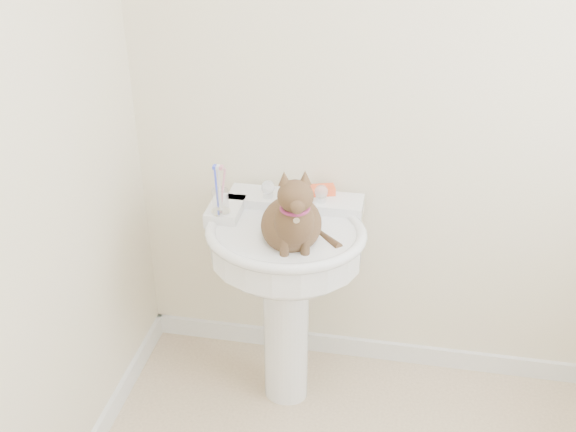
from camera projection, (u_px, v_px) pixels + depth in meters
The scene contains 7 objects.
wall_back at pixel (424, 86), 2.37m from camera, with size 2.20×0.00×2.50m, color beige, non-canonical shape.
baseboard_back at pixel (397, 352), 2.95m from camera, with size 2.20×0.02×0.09m, color white.
pedestal_sink at pixel (286, 262), 2.48m from camera, with size 0.60×0.59×0.82m.
faucet at pixel (293, 192), 2.50m from camera, with size 0.28×0.12×0.14m.
soap_bar at pixel (323, 190), 2.57m from camera, with size 0.09×0.06×0.03m, color #FA5629.
toothbrush_cup at pixel (220, 201), 2.43m from camera, with size 0.07×0.07×0.18m.
cat at pixel (292, 221), 2.30m from camera, with size 0.23×0.29×0.43m.
Camera 1 is at (-0.05, -1.24, 2.01)m, focal length 42.00 mm.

